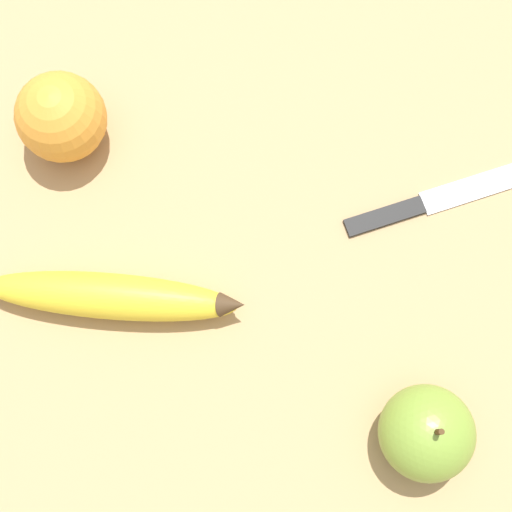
{
  "coord_description": "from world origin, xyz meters",
  "views": [
    {
      "loc": [
        -0.16,
        -0.12,
        0.6
      ],
      "look_at": [
        -0.01,
        -0.07,
        0.03
      ],
      "focal_mm": 50.0,
      "sensor_mm": 36.0,
      "label": 1
    }
  ],
  "objects_px": {
    "banana": "(112,296)",
    "paring_knife": "(427,202)",
    "orange": "(61,117)",
    "apple": "(427,433)"
  },
  "relations": [
    {
      "from": "banana",
      "to": "apple",
      "type": "relative_size",
      "value": 2.8
    },
    {
      "from": "orange",
      "to": "apple",
      "type": "height_order",
      "value": "apple"
    },
    {
      "from": "apple",
      "to": "banana",
      "type": "bearing_deg",
      "value": 85.32
    },
    {
      "from": "apple",
      "to": "orange",
      "type": "bearing_deg",
      "value": 67.71
    },
    {
      "from": "paring_knife",
      "to": "banana",
      "type": "bearing_deg",
      "value": -90.43
    },
    {
      "from": "banana",
      "to": "orange",
      "type": "xyz_separation_m",
      "value": [
        0.13,
        0.1,
        0.02
      ]
    },
    {
      "from": "apple",
      "to": "paring_knife",
      "type": "height_order",
      "value": "apple"
    },
    {
      "from": "orange",
      "to": "paring_knife",
      "type": "relative_size",
      "value": 0.55
    },
    {
      "from": "banana",
      "to": "paring_knife",
      "type": "relative_size",
      "value": 1.57
    },
    {
      "from": "banana",
      "to": "paring_knife",
      "type": "height_order",
      "value": "banana"
    }
  ]
}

